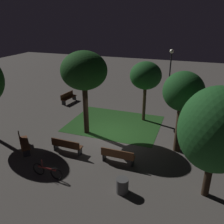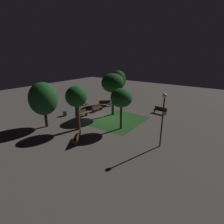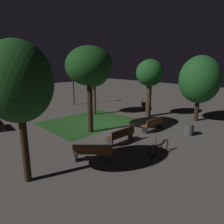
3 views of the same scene
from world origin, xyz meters
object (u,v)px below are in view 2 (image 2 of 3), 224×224
object	(u,v)px
bench_corner	(97,108)
bench_front_left	(81,113)
bench_path_side	(160,110)
bicycle	(84,106)
tree_back_left	(43,99)
tree_lawn_side	(121,98)
bench_by_lamp	(77,137)
lamp_post_plaza_west	(163,112)
trash_bin	(65,113)
tree_tall_center	(113,83)
tree_left_canopy	(76,97)
tree_near_wall	(118,80)
bench_back_row	(105,103)

from	to	relation	value
bench_corner	bench_front_left	world-z (taller)	same
bench_front_left	bench_path_side	world-z (taller)	same
bench_corner	bench_path_side	size ratio (longest dim) A/B	0.98
bicycle	tree_back_left	bearing A→B (deg)	10.46
tree_back_left	tree_lawn_side	bearing A→B (deg)	121.99
bench_front_left	tree_back_left	xyz separation A→B (m)	(4.40, -0.96, 2.69)
bench_front_left	bench_by_lamp	bearing A→B (deg)	42.55
lamp_post_plaza_west	bicycle	bearing A→B (deg)	-106.88
trash_bin	bicycle	distance (m)	3.76
bench_front_left	tree_back_left	bearing A→B (deg)	-12.27
bicycle	tree_tall_center	bearing A→B (deg)	93.24
bench_path_side	tree_left_canopy	world-z (taller)	tree_left_canopy
bench_path_side	tree_lawn_side	xyz separation A→B (m)	(7.35, -1.59, 2.92)
bench_front_left	tree_tall_center	xyz separation A→B (m)	(-3.14, 2.71, 3.71)
bench_corner	tree_back_left	world-z (taller)	tree_back_left
bench_corner	trash_bin	world-z (taller)	bench_corner
tree_back_left	tree_lawn_side	xyz separation A→B (m)	(-4.39, 7.02, 0.23)
bench_path_side	tree_left_canopy	size ratio (longest dim) A/B	0.39
bench_path_side	lamp_post_plaza_west	bearing A→B (deg)	20.92
trash_bin	bench_by_lamp	bearing A→B (deg)	58.74
tree_left_canopy	lamp_post_plaza_west	xyz separation A→B (m)	(-1.69, 8.44, -0.32)
bench_by_lamp	lamp_post_plaza_west	world-z (taller)	lamp_post_plaza_west
tree_back_left	tree_near_wall	distance (m)	12.89
tree_left_canopy	bench_by_lamp	bearing A→B (deg)	44.76
bench_corner	bench_path_side	bearing A→B (deg)	119.05
bench_corner	tree_near_wall	xyz separation A→B (m)	(-5.35, -0.05, 3.30)
bench_path_side	bench_corner	bearing A→B (deg)	-60.95
bench_front_left	lamp_post_plaza_west	bearing A→B (deg)	83.96
lamp_post_plaza_west	bicycle	distance (m)	14.08
tree_tall_center	lamp_post_plaza_west	distance (m)	9.30
tree_tall_center	lamp_post_plaza_west	world-z (taller)	tree_tall_center
tree_back_left	bench_by_lamp	bearing A→B (deg)	85.04
bench_path_side	tree_tall_center	world-z (taller)	tree_tall_center
bench_by_lamp	trash_bin	bearing A→B (deg)	-121.26
bench_back_row	bicycle	distance (m)	3.27
trash_bin	bench_front_left	bearing A→B (deg)	113.65
bench_front_left	bench_back_row	bearing A→B (deg)	-173.94
tree_left_canopy	lamp_post_plaza_west	world-z (taller)	lamp_post_plaza_west
bench_corner	lamp_post_plaza_west	xyz separation A→B (m)	(4.24, 10.90, 2.71)
tree_back_left	lamp_post_plaza_west	bearing A→B (deg)	105.32
tree_near_wall	bench_by_lamp	bearing A→B (deg)	18.75
bench_corner	bicycle	world-z (taller)	bicycle
bench_back_row	tree_near_wall	bearing A→B (deg)	168.81
trash_bin	tree_lawn_side	bearing A→B (deg)	96.25
bench_front_left	bicycle	bearing A→B (deg)	-141.16
bench_by_lamp	bench_back_row	bearing A→B (deg)	-154.26
bench_corner	tree_tall_center	bearing A→B (deg)	91.05
bench_path_side	bicycle	world-z (taller)	bicycle
tree_tall_center	bicycle	world-z (taller)	tree_tall_center
bench_corner	tree_back_left	distance (m)	8.01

